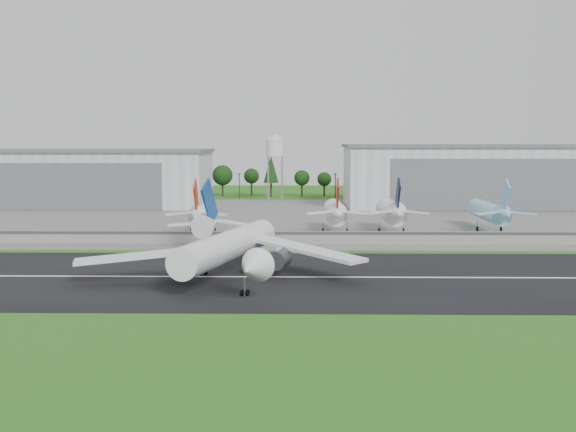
{
  "coord_description": "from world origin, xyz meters",
  "views": [
    {
      "loc": [
        6.34,
        -129.62,
        26.89
      ],
      "look_at": [
        3.25,
        40.0,
        9.0
      ],
      "focal_mm": 45.0,
      "sensor_mm": 36.0,
      "label": 1
    }
  ],
  "objects_px": {
    "main_airliner": "(228,253)",
    "parked_jet_red_a": "(202,213)",
    "parked_jet_skyblue": "(491,212)",
    "parked_jet_navy": "(392,212)",
    "parked_jet_red_b": "(335,212)"
  },
  "relations": [
    {
      "from": "main_airliner",
      "to": "parked_jet_skyblue",
      "type": "height_order",
      "value": "main_airliner"
    },
    {
      "from": "main_airliner",
      "to": "parked_jet_navy",
      "type": "distance_m",
      "value": 78.27
    },
    {
      "from": "main_airliner",
      "to": "parked_jet_red_a",
      "type": "xyz_separation_m",
      "value": [
        -14.26,
        66.95,
        1.06
      ]
    },
    {
      "from": "parked_jet_red_a",
      "to": "parked_jet_red_b",
      "type": "bearing_deg",
      "value": 0.08
    },
    {
      "from": "parked_jet_red_b",
      "to": "parked_jet_skyblue",
      "type": "relative_size",
      "value": 0.84
    },
    {
      "from": "parked_jet_red_a",
      "to": "parked_jet_navy",
      "type": "bearing_deg",
      "value": 0.07
    },
    {
      "from": "parked_jet_red_b",
      "to": "parked_jet_skyblue",
      "type": "xyz_separation_m",
      "value": [
        45.82,
        4.96,
        -0.29
      ]
    },
    {
      "from": "main_airliner",
      "to": "parked_jet_skyblue",
      "type": "bearing_deg",
      "value": -119.25
    },
    {
      "from": "main_airliner",
      "to": "parked_jet_skyblue",
      "type": "relative_size",
      "value": 1.57
    },
    {
      "from": "parked_jet_red_a",
      "to": "parked_jet_skyblue",
      "type": "distance_m",
      "value": 84.31
    },
    {
      "from": "main_airliner",
      "to": "parked_jet_skyblue",
      "type": "distance_m",
      "value": 100.33
    },
    {
      "from": "parked_jet_skyblue",
      "to": "main_airliner",
      "type": "bearing_deg",
      "value": -134.17
    },
    {
      "from": "parked_jet_red_a",
      "to": "parked_jet_navy",
      "type": "distance_m",
      "value": 54.67
    },
    {
      "from": "parked_jet_red_b",
      "to": "parked_jet_navy",
      "type": "distance_m",
      "value": 16.32
    },
    {
      "from": "main_airliner",
      "to": "parked_jet_skyblue",
      "type": "xyz_separation_m",
      "value": [
        69.91,
        71.96,
        1.09
      ]
    }
  ]
}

